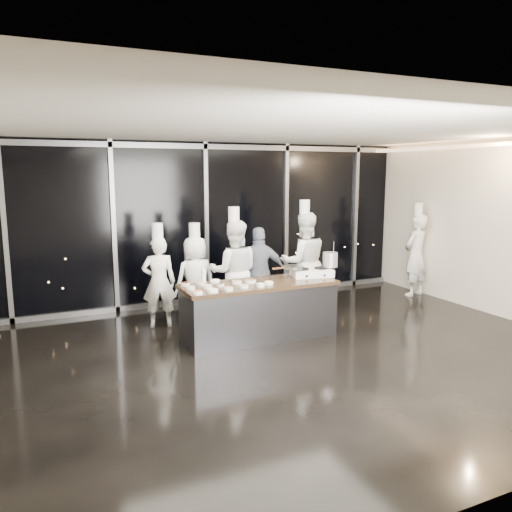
# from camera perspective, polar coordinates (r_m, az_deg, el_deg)

# --- Properties ---
(ground) EXTENTS (9.00, 9.00, 0.00)m
(ground) POSITION_cam_1_polar(r_m,az_deg,el_deg) (7.32, 3.40, -11.36)
(ground) COLOR black
(ground) RESTS_ON ground
(room_shell) EXTENTS (9.02, 7.02, 3.21)m
(room_shell) POSITION_cam_1_polar(r_m,az_deg,el_deg) (6.93, 4.88, 6.49)
(room_shell) COLOR beige
(room_shell) RESTS_ON ground
(window_wall) EXTENTS (8.90, 0.11, 3.20)m
(window_wall) POSITION_cam_1_polar(r_m,az_deg,el_deg) (10.04, -5.78, 3.74)
(window_wall) COLOR black
(window_wall) RESTS_ON ground
(demo_counter) EXTENTS (2.46, 0.86, 0.90)m
(demo_counter) POSITION_cam_1_polar(r_m,az_deg,el_deg) (7.94, 0.36, -6.21)
(demo_counter) COLOR #3A3A3F
(demo_counter) RESTS_ON ground
(stove) EXTENTS (0.73, 0.54, 0.14)m
(stove) POSITION_cam_1_polar(r_m,az_deg,el_deg) (8.35, 6.35, -1.87)
(stove) COLOR white
(stove) RESTS_ON demo_counter
(frying_pan) EXTENTS (0.57, 0.37, 0.05)m
(frying_pan) POSITION_cam_1_polar(r_m,az_deg,el_deg) (8.22, 4.24, -1.29)
(frying_pan) COLOR slate
(frying_pan) RESTS_ON stove
(stock_pot) EXTENTS (0.29, 0.29, 0.24)m
(stock_pot) POSITION_cam_1_polar(r_m,az_deg,el_deg) (8.45, 8.47, -0.41)
(stock_pot) COLOR #BCBCBF
(stock_pot) RESTS_ON stove
(prep_bowls) EXTENTS (1.34, 0.75, 0.05)m
(prep_bowls) POSITION_cam_1_polar(r_m,az_deg,el_deg) (7.56, -3.82, -3.35)
(prep_bowls) COLOR white
(prep_bowls) RESTS_ON demo_counter
(squeeze_bottle) EXTENTS (0.08, 0.08, 0.27)m
(squeeze_bottle) POSITION_cam_1_polar(r_m,az_deg,el_deg) (7.80, -6.02, -2.19)
(squeeze_bottle) COLOR white
(squeeze_bottle) RESTS_ON demo_counter
(chef_far_left) EXTENTS (0.63, 0.48, 1.78)m
(chef_far_left) POSITION_cam_1_polar(r_m,az_deg,el_deg) (8.60, -11.03, -2.79)
(chef_far_left) COLOR white
(chef_far_left) RESTS_ON ground
(chef_left) EXTENTS (0.81, 0.59, 1.75)m
(chef_left) POSITION_cam_1_polar(r_m,az_deg,el_deg) (8.77, -6.94, -2.58)
(chef_left) COLOR white
(chef_left) RESTS_ON ground
(chef_center) EXTENTS (1.06, 0.94, 2.03)m
(chef_center) POSITION_cam_1_polar(r_m,az_deg,el_deg) (8.68, -2.50, -1.75)
(chef_center) COLOR white
(chef_center) RESTS_ON ground
(guest) EXTENTS (1.04, 0.66, 1.65)m
(guest) POSITION_cam_1_polar(r_m,az_deg,el_deg) (9.02, 0.42, -1.86)
(guest) COLOR #151F3B
(guest) RESTS_ON ground
(chef_right) EXTENTS (1.04, 0.89, 2.11)m
(chef_right) POSITION_cam_1_polar(r_m,az_deg,el_deg) (9.40, 5.48, -0.66)
(chef_right) COLOR white
(chef_right) RESTS_ON ground
(chef_side) EXTENTS (0.73, 0.58, 1.98)m
(chef_side) POSITION_cam_1_polar(r_m,az_deg,el_deg) (11.10, 17.79, 0.21)
(chef_side) COLOR white
(chef_side) RESTS_ON ground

